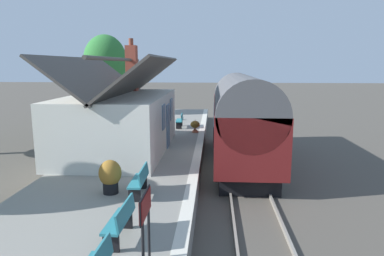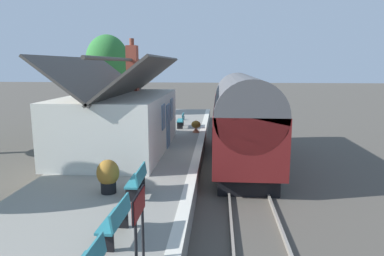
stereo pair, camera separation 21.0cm
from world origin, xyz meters
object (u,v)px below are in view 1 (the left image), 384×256
object	(u,v)px
planter_edge_near	(170,115)
station_building	(120,120)
bench_by_lamp	(121,220)
train	(242,118)
bench_platform_end	(140,180)
station_sign_board	(145,211)
planter_by_door	(156,119)
planter_edge_far	(195,126)
tree_far_right	(105,61)
planter_bench_right	(110,176)
bench_near_building	(180,120)

from	to	relation	value
planter_edge_near	station_building	bearing A→B (deg)	172.77
bench_by_lamp	train	bearing A→B (deg)	-19.86
bench_platform_end	station_sign_board	size ratio (longest dim) A/B	0.90
planter_by_door	planter_edge_far	distance (m)	4.25
planter_by_door	tree_far_right	distance (m)	7.54
planter_edge_far	planter_bench_right	bearing A→B (deg)	168.41
station_sign_board	bench_by_lamp	bearing A→B (deg)	36.28
bench_near_building	tree_far_right	world-z (taller)	tree_far_right
station_sign_board	tree_far_right	world-z (taller)	tree_far_right
train	station_building	distance (m)	5.82
planter_edge_near	planter_bench_right	size ratio (longest dim) A/B	0.69
train	planter_edge_near	bearing A→B (deg)	29.63
train	bench_by_lamp	distance (m)	10.24
station_building	station_sign_board	xyz separation A→B (m)	(-9.62, -3.06, -0.26)
train	planter_bench_right	world-z (taller)	train
station_building	bench_near_building	world-z (taller)	station_building
station_building	planter_edge_far	world-z (taller)	station_building
bench_by_lamp	planter_edge_near	size ratio (longest dim) A/B	1.90
planter_edge_near	tree_far_right	xyz separation A→B (m)	(3.02, 5.51, 3.87)
station_building	bench_near_building	xyz separation A→B (m)	(6.21, -2.21, -0.97)
planter_edge_far	station_sign_board	xyz separation A→B (m)	(-14.24, 0.19, 0.81)
planter_bench_right	bench_platform_end	bearing A→B (deg)	-95.76
planter_edge_far	planter_edge_near	distance (m)	4.95
station_building	train	bearing A→B (deg)	-79.53
planter_edge_far	station_sign_board	world-z (taller)	station_sign_board
bench_by_lamp	planter_by_door	distance (m)	16.40
bench_near_building	station_sign_board	xyz separation A→B (m)	(-15.83, -0.85, 0.71)
bench_near_building	tree_far_right	size ratio (longest dim) A/B	0.20
planter_by_door	station_sign_board	size ratio (longest dim) A/B	0.67
station_building	station_sign_board	world-z (taller)	station_building
planter_bench_right	planter_edge_far	bearing A→B (deg)	-11.59
station_building	bench_near_building	bearing A→B (deg)	-19.63
planter_edge_near	tree_far_right	bearing A→B (deg)	61.29
planter_edge_near	bench_platform_end	bearing A→B (deg)	-176.30
planter_by_door	planter_bench_right	world-z (taller)	planter_bench_right
station_building	planter_bench_right	xyz separation A→B (m)	(-5.62, -1.16, -0.87)
bench_near_building	planter_edge_near	xyz separation A→B (m)	(2.89, 1.06, -0.11)
bench_near_building	station_sign_board	distance (m)	15.87
bench_by_lamp	tree_far_right	world-z (taller)	tree_far_right
planter_by_door	planter_bench_right	distance (m)	13.41
planter_bench_right	planter_edge_near	bearing A→B (deg)	0.00
bench_platform_end	bench_by_lamp	bearing A→B (deg)	-176.97
train	station_sign_board	bearing A→B (deg)	165.98
bench_by_lamp	station_sign_board	distance (m)	1.53
planter_edge_near	planter_bench_right	world-z (taller)	planter_bench_right
planter_by_door	planter_edge_near	bearing A→B (deg)	-29.68
station_building	planter_by_door	xyz separation A→B (m)	(7.76, -0.39, -1.13)
bench_platform_end	station_building	bearing A→B (deg)	20.28
train	station_sign_board	world-z (taller)	train
bench_near_building	planter_edge_near	distance (m)	3.08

